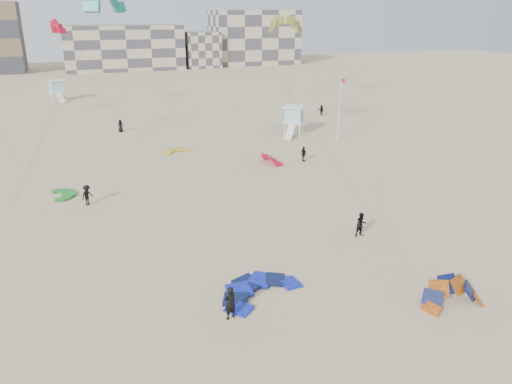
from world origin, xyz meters
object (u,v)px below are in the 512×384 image
object	(u,v)px
kite_ground_blue	(259,293)
kitesurfer_main	(230,303)
kite_ground_orange	(451,305)
lifeguard_tower_near	(294,121)

from	to	relation	value
kite_ground_blue	kitesurfer_main	world-z (taller)	kitesurfer_main
kitesurfer_main	kite_ground_orange	bearing A→B (deg)	149.03
kite_ground_orange	lifeguard_tower_near	bearing A→B (deg)	79.82
kite_ground_blue	lifeguard_tower_near	size ratio (longest dim) A/B	0.87
kite_ground_orange	lifeguard_tower_near	size ratio (longest dim) A/B	0.64
kite_ground_blue	kite_ground_orange	world-z (taller)	kite_ground_orange
kitesurfer_main	lifeguard_tower_near	bearing A→B (deg)	-135.62
kite_ground_orange	kitesurfer_main	size ratio (longest dim) A/B	1.93
kite_ground_blue	kitesurfer_main	size ratio (longest dim) A/B	2.61
kitesurfer_main	kite_ground_blue	bearing A→B (deg)	-158.75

